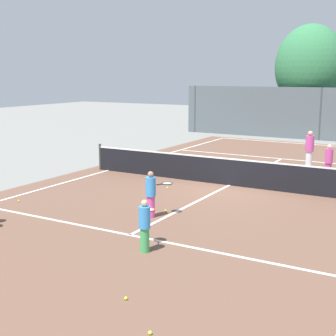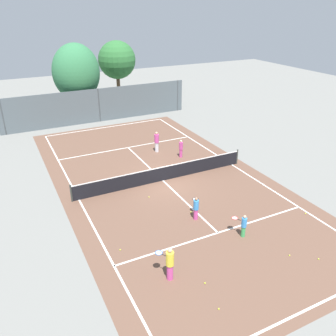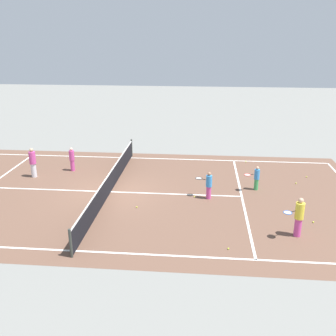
{
  "view_description": "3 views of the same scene",
  "coord_description": "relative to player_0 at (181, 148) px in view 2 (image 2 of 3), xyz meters",
  "views": [
    {
      "loc": [
        6.61,
        -15.93,
        3.99
      ],
      "look_at": [
        -0.85,
        -3.01,
        1.07
      ],
      "focal_mm": 51.48,
      "sensor_mm": 36.0,
      "label": 1
    },
    {
      "loc": [
        -8.78,
        -18.28,
        10.57
      ],
      "look_at": [
        0.11,
        -0.52,
        1.11
      ],
      "focal_mm": 37.42,
      "sensor_mm": 36.0,
      "label": 2
    },
    {
      "loc": [
        -17.31,
        -4.42,
        7.44
      ],
      "look_at": [
        0.97,
        -2.76,
        1.0
      ],
      "focal_mm": 41.43,
      "sensor_mm": 36.0,
      "label": 3
    }
  ],
  "objects": [
    {
      "name": "tennis_ball_3",
      "position": [
        -7.77,
        -8.35,
        -0.66
      ],
      "size": [
        0.07,
        0.07,
        0.07
      ],
      "primitive_type": "sphere",
      "color": "#CCE533",
      "rests_on": "ground_plane"
    },
    {
      "name": "tennis_ball_1",
      "position": [
        -4.57,
        -4.45,
        -0.66
      ],
      "size": [
        0.07,
        0.07,
        0.07
      ],
      "primitive_type": "sphere",
      "color": "#CCE533",
      "rests_on": "ground_plane"
    },
    {
      "name": "ground_plane",
      "position": [
        -2.88,
        -2.86,
        -0.7
      ],
      "size": [
        80.0,
        80.0,
        0.0
      ],
      "primitive_type": "plane",
      "color": "slate"
    },
    {
      "name": "tennis_ball_7",
      "position": [
        0.06,
        -12.99,
        -0.66
      ],
      "size": [
        0.07,
        0.07,
        0.07
      ],
      "primitive_type": "sphere",
      "color": "#CCE533",
      "rests_on": "ground_plane"
    },
    {
      "name": "player_0",
      "position": [
        0.0,
        0.0,
        0.0
      ],
      "size": [
        0.29,
        0.29,
        1.36
      ],
      "color": "#D14799",
      "rests_on": "ground_plane"
    },
    {
      "name": "player_1",
      "position": [
        -1.17,
        1.76,
        0.14
      ],
      "size": [
        0.35,
        0.35,
        1.63
      ],
      "color": "silver",
      "rests_on": "ground_plane"
    },
    {
      "name": "player_2",
      "position": [
        -6.52,
        -11.03,
        0.13
      ],
      "size": [
        0.66,
        0.9,
        1.59
      ],
      "color": "#D14799",
      "rests_on": "ground_plane"
    },
    {
      "name": "player_4",
      "position": [
        -1.94,
        -10.01,
        -0.05
      ],
      "size": [
        0.55,
        0.84,
        1.23
      ],
      "color": "#3FA559",
      "rests_on": "ground_plane"
    },
    {
      "name": "tree_1",
      "position": [
        -4.22,
        13.4,
        3.75
      ],
      "size": [
        4.51,
        4.1,
        7.16
      ],
      "color": "brown",
      "rests_on": "ground_plane"
    },
    {
      "name": "tennis_ball_6",
      "position": [
        -3.16,
        -7.0,
        -0.66
      ],
      "size": [
        0.07,
        0.07,
        0.07
      ],
      "primitive_type": "sphere",
      "color": "#CCE533",
      "rests_on": "ground_plane"
    },
    {
      "name": "player_3",
      "position": [
        -3.24,
        -7.64,
        -0.0
      ],
      "size": [
        0.61,
        0.85,
        1.33
      ],
      "color": "#D14799",
      "rests_on": "ground_plane"
    },
    {
      "name": "court_surface",
      "position": [
        -2.88,
        -2.86,
        -0.69
      ],
      "size": [
        13.0,
        25.0,
        0.01
      ],
      "color": "brown",
      "rests_on": "ground_plane"
    },
    {
      "name": "tennis_ball_0",
      "position": [
        -0.94,
        -12.21,
        -0.66
      ],
      "size": [
        0.07,
        0.07,
        0.07
      ],
      "primitive_type": "sphere",
      "color": "#CCE533",
      "rests_on": "ground_plane"
    },
    {
      "name": "tennis_ball_4",
      "position": [
        -5.35,
        -11.96,
        -0.66
      ],
      "size": [
        0.07,
        0.07,
        0.07
      ],
      "primitive_type": "sphere",
      "color": "#CCE533",
      "rests_on": "ground_plane"
    },
    {
      "name": "tennis_ball_5",
      "position": [
        -5.6,
        -13.35,
        -0.66
      ],
      "size": [
        0.07,
        0.07,
        0.07
      ],
      "primitive_type": "sphere",
      "color": "#CCE533",
      "rests_on": "ground_plane"
    },
    {
      "name": "tennis_net",
      "position": [
        -2.88,
        -2.86,
        -0.19
      ],
      "size": [
        11.9,
        0.1,
        1.1
      ],
      "color": "#333833",
      "rests_on": "ground_plane"
    },
    {
      "name": "tennis_ball_2",
      "position": [
        2.41,
        -9.96,
        -0.66
      ],
      "size": [
        0.07,
        0.07,
        0.07
      ],
      "primitive_type": "sphere",
      "color": "#CCE533",
      "rests_on": "ground_plane"
    },
    {
      "name": "perimeter_fence",
      "position": [
        -2.88,
        11.14,
        0.9
      ],
      "size": [
        18.0,
        0.12,
        3.2
      ],
      "color": "#515B60",
      "rests_on": "ground_plane"
    },
    {
      "name": "tree_0",
      "position": [
        1.18,
        17.09,
        4.05
      ],
      "size": [
        4.12,
        4.12,
        6.83
      ],
      "color": "brown",
      "rests_on": "ground_plane"
    }
  ]
}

